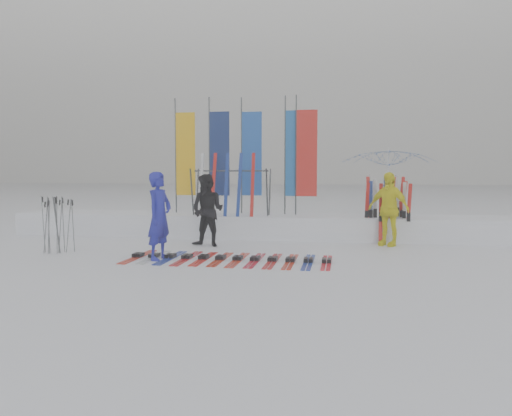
% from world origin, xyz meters
% --- Properties ---
extents(ground, '(120.00, 120.00, 0.00)m').
position_xyz_m(ground, '(0.00, 0.00, 0.00)').
color(ground, white).
rests_on(ground, ground).
extents(snow_bank, '(14.00, 1.60, 0.60)m').
position_xyz_m(snow_bank, '(0.00, 4.60, 0.30)').
color(snow_bank, white).
rests_on(snow_bank, ground).
extents(person_blue, '(0.56, 0.72, 1.76)m').
position_xyz_m(person_blue, '(-1.61, 0.75, 0.88)').
color(person_blue, '#1B1E9E').
rests_on(person_blue, ground).
extents(person_black, '(0.96, 0.82, 1.70)m').
position_xyz_m(person_black, '(-1.14, 2.63, 0.85)').
color(person_black, black).
rests_on(person_black, ground).
extents(person_yellow, '(1.10, 0.91, 1.75)m').
position_xyz_m(person_yellow, '(3.06, 3.48, 0.88)').
color(person_yellow, '#FFF810').
rests_on(person_yellow, ground).
extents(tent_canopy, '(3.59, 3.62, 2.50)m').
position_xyz_m(tent_canopy, '(3.27, 6.35, 1.25)').
color(tent_canopy, white).
rests_on(tent_canopy, ground).
extents(ski_row, '(4.03, 1.69, 0.07)m').
position_xyz_m(ski_row, '(-0.22, 0.95, 0.04)').
color(ski_row, red).
rests_on(ski_row, ground).
extents(pole_cluster, '(0.74, 0.46, 1.24)m').
position_xyz_m(pole_cluster, '(-4.12, 1.17, 0.60)').
color(pole_cluster, '#595B60').
rests_on(pole_cluster, ground).
extents(feather_flags, '(3.97, 0.23, 3.20)m').
position_xyz_m(feather_flags, '(-0.52, 4.81, 2.24)').
color(feather_flags, '#383A3F').
rests_on(feather_flags, ground).
extents(ski_rack, '(2.04, 0.80, 1.23)m').
position_xyz_m(ski_rack, '(-0.92, 4.20, 1.38)').
color(ski_rack, '#383A3F').
rests_on(ski_rack, ground).
extents(upright_skis, '(1.06, 1.03, 1.69)m').
position_xyz_m(upright_skis, '(3.12, 4.24, 0.79)').
color(upright_skis, silver).
rests_on(upright_skis, ground).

